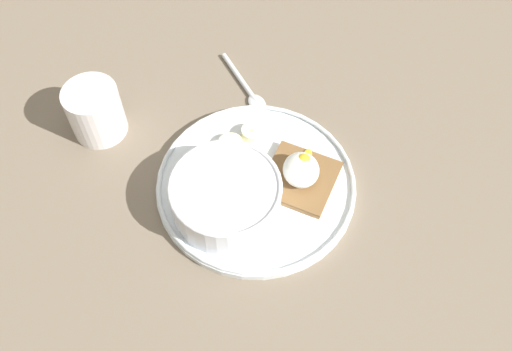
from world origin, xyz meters
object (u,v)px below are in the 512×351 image
(toast_slice, at_px, (300,180))
(poached_egg, at_px, (302,170))
(banana_slice_front, at_px, (231,145))
(oatmeal_bowl, at_px, (226,196))
(coffee_mug, at_px, (95,111))
(spoon, at_px, (248,90))
(banana_slice_left, at_px, (250,134))

(toast_slice, xyz_separation_m, poached_egg, (0.00, -0.00, 0.02))
(banana_slice_front, bearing_deg, oatmeal_bowl, 174.27)
(toast_slice, relative_size, coffee_mug, 1.56)
(poached_egg, bearing_deg, spoon, 19.22)
(toast_slice, relative_size, spoon, 0.99)
(oatmeal_bowl, height_order, toast_slice, oatmeal_bowl)
(banana_slice_left, bearing_deg, coffee_mug, 80.01)
(banana_slice_front, height_order, spoon, banana_slice_front)
(spoon, bearing_deg, oatmeal_bowl, 169.09)
(toast_slice, distance_m, banana_slice_left, 0.10)
(poached_egg, xyz_separation_m, banana_slice_left, (0.08, 0.06, -0.02))
(banana_slice_left, bearing_deg, spoon, -1.18)
(oatmeal_bowl, height_order, poached_egg, oatmeal_bowl)
(coffee_mug, height_order, spoon, coffee_mug)
(poached_egg, height_order, coffee_mug, coffee_mug)
(poached_egg, distance_m, coffee_mug, 0.30)
(banana_slice_front, distance_m, spoon, 0.12)
(banana_slice_left, xyz_separation_m, coffee_mug, (0.04, 0.21, 0.02))
(oatmeal_bowl, relative_size, banana_slice_front, 3.22)
(oatmeal_bowl, xyz_separation_m, toast_slice, (0.03, -0.10, -0.02))
(banana_slice_left, bearing_deg, banana_slice_front, 120.63)
(banana_slice_left, distance_m, coffee_mug, 0.22)
(banana_slice_front, height_order, coffee_mug, coffee_mug)
(toast_slice, xyz_separation_m, banana_slice_front, (0.06, 0.09, 0.00))
(toast_slice, xyz_separation_m, coffee_mug, (0.12, 0.27, 0.02))
(poached_egg, distance_m, banana_slice_front, 0.11)
(oatmeal_bowl, bearing_deg, toast_slice, -72.60)
(oatmeal_bowl, bearing_deg, banana_slice_left, -18.70)
(coffee_mug, relative_size, spoon, 0.63)
(banana_slice_front, relative_size, spoon, 0.35)
(banana_slice_front, bearing_deg, poached_egg, -124.48)
(spoon, bearing_deg, banana_slice_left, 178.82)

